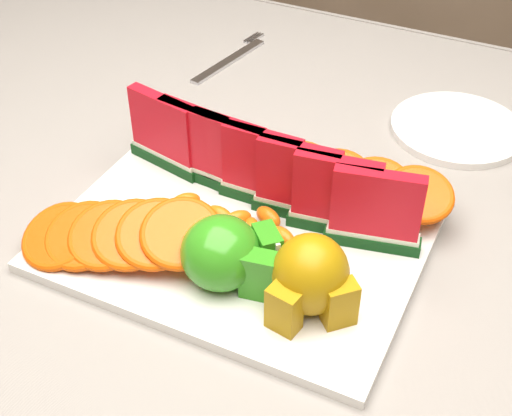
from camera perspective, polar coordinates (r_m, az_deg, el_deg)
name	(u,v)px	position (r m, az deg, el deg)	size (l,w,h in m)	color
table	(228,242)	(0.96, -2.26, -2.74)	(1.40, 0.90, 0.75)	brown
tablecloth	(227,206)	(0.92, -2.36, 0.15)	(1.53, 1.03, 0.20)	gray
platter	(239,238)	(0.80, -1.41, -2.40)	(0.40, 0.30, 0.01)	silver
apple_cluster	(228,255)	(0.72, -2.26, -3.75)	(0.12, 0.10, 0.08)	#22790B
pear_cluster	(311,278)	(0.69, 4.41, -5.62)	(0.10, 0.10, 0.08)	#AD7517
side_plate	(457,128)	(1.02, 15.79, 6.16)	(0.18, 0.18, 0.01)	silver
fork	(231,59)	(1.16, -1.99, 11.85)	(0.05, 0.19, 0.00)	silver
watermelon_row	(262,170)	(0.81, 0.49, 3.05)	(0.39, 0.07, 0.10)	#0D370C
orange_fan_front	(119,235)	(0.77, -10.89, -2.10)	(0.24, 0.15, 0.06)	#C95900
orange_fan_back	(300,167)	(0.86, 3.57, 3.26)	(0.38, 0.11, 0.05)	#C95900
tangerine_segments	(241,223)	(0.79, -1.24, -1.21)	(0.18, 0.07, 0.02)	#F73A00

